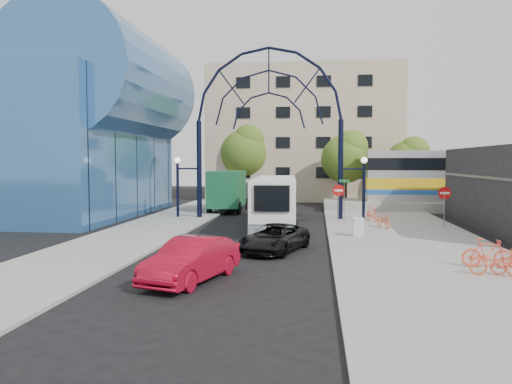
# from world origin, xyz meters

# --- Properties ---
(ground) EXTENTS (120.00, 120.00, 0.00)m
(ground) POSITION_xyz_m (0.00, 0.00, 0.00)
(ground) COLOR black
(ground) RESTS_ON ground
(sidewalk_east) EXTENTS (8.00, 56.00, 0.12)m
(sidewalk_east) POSITION_xyz_m (8.00, 4.00, 0.06)
(sidewalk_east) COLOR gray
(sidewalk_east) RESTS_ON ground
(plaza_west) EXTENTS (5.00, 50.00, 0.12)m
(plaza_west) POSITION_xyz_m (-6.50, 6.00, 0.06)
(plaza_west) COLOR gray
(plaza_west) RESTS_ON ground
(gateway_arch) EXTENTS (13.64, 0.44, 12.10)m
(gateway_arch) POSITION_xyz_m (0.00, 14.00, 8.56)
(gateway_arch) COLOR black
(gateway_arch) RESTS_ON ground
(stop_sign) EXTENTS (0.80, 0.07, 2.50)m
(stop_sign) POSITION_xyz_m (4.80, 12.00, 1.99)
(stop_sign) COLOR slate
(stop_sign) RESTS_ON sidewalk_east
(do_not_enter_sign) EXTENTS (0.76, 0.07, 2.48)m
(do_not_enter_sign) POSITION_xyz_m (11.00, 10.00, 1.98)
(do_not_enter_sign) COLOR slate
(do_not_enter_sign) RESTS_ON sidewalk_east
(street_name_sign) EXTENTS (0.70, 0.70, 2.80)m
(street_name_sign) POSITION_xyz_m (5.20, 12.60, 2.13)
(street_name_sign) COLOR slate
(street_name_sign) RESTS_ON sidewalk_east
(sandwich_board) EXTENTS (0.55, 0.61, 0.99)m
(sandwich_board) POSITION_xyz_m (5.60, 5.98, 0.74)
(sandwich_board) COLOR white
(sandwich_board) RESTS_ON sidewalk_east
(transit_hall) EXTENTS (16.50, 18.00, 14.50)m
(transit_hall) POSITION_xyz_m (-15.30, 15.00, 6.70)
(transit_hall) COLOR #34659F
(transit_hall) RESTS_ON ground
(apartment_block) EXTENTS (20.00, 12.10, 14.00)m
(apartment_block) POSITION_xyz_m (2.00, 34.97, 7.00)
(apartment_block) COLOR #C8AD8B
(apartment_block) RESTS_ON ground
(tree_north_a) EXTENTS (4.48, 4.48, 7.00)m
(tree_north_a) POSITION_xyz_m (6.12, 25.93, 4.61)
(tree_north_a) COLOR #382314
(tree_north_a) RESTS_ON ground
(tree_north_b) EXTENTS (5.12, 5.12, 8.00)m
(tree_north_b) POSITION_xyz_m (-3.88, 29.93, 5.27)
(tree_north_b) COLOR #382314
(tree_north_b) RESTS_ON ground
(tree_north_c) EXTENTS (4.16, 4.16, 6.50)m
(tree_north_c) POSITION_xyz_m (12.12, 27.93, 4.28)
(tree_north_c) COLOR #382314
(tree_north_c) RESTS_ON ground
(city_bus) EXTENTS (3.12, 11.39, 3.10)m
(city_bus) POSITION_xyz_m (0.80, 10.00, 1.62)
(city_bus) COLOR white
(city_bus) RESTS_ON ground
(green_truck) EXTENTS (2.62, 6.67, 3.36)m
(green_truck) POSITION_xyz_m (-3.80, 19.23, 1.68)
(green_truck) COLOR black
(green_truck) RESTS_ON ground
(black_suv) EXTENTS (3.38, 4.96, 1.26)m
(black_suv) POSITION_xyz_m (1.48, 1.49, 0.63)
(black_suv) COLOR black
(black_suv) RESTS_ON ground
(red_sedan) EXTENTS (2.79, 4.79, 1.49)m
(red_sedan) POSITION_xyz_m (-0.87, -4.46, 0.75)
(red_sedan) COLOR #A40A21
(red_sedan) RESTS_ON ground
(bike_near_a) EXTENTS (1.08, 1.91, 0.95)m
(bike_near_a) POSITION_xyz_m (7.39, 9.63, 0.59)
(bike_near_a) COLOR #FC6032
(bike_near_a) RESTS_ON sidewalk_east
(bike_near_b) EXTENTS (1.06, 1.71, 1.00)m
(bike_near_b) POSITION_xyz_m (7.06, 12.99, 0.62)
(bike_near_b) COLOR #FB5A32
(bike_near_b) RESTS_ON sidewalk_east
(bike_far_a) EXTENTS (1.89, 0.94, 0.95)m
(bike_far_a) POSITION_xyz_m (9.62, -2.90, 0.60)
(bike_far_a) COLOR #E85E2E
(bike_far_a) RESTS_ON sidewalk_east
(bike_far_b) EXTENTS (1.87, 0.67, 1.10)m
(bike_far_b) POSITION_xyz_m (9.77, -1.49, 0.67)
(bike_far_b) COLOR #F34530
(bike_far_b) RESTS_ON sidewalk_east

